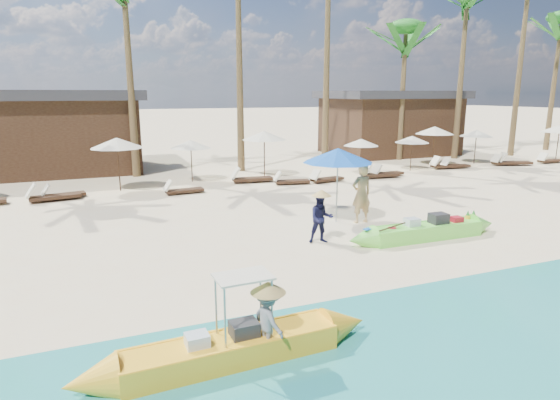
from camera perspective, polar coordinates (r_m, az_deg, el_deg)
name	(u,v)px	position (r m, az deg, el deg)	size (l,w,h in m)	color
ground	(321,256)	(12.33, 4.97, -6.84)	(240.00, 240.00, 0.00)	beige
wet_sand_strip	(457,352)	(8.57, 20.77, -16.97)	(240.00, 4.50, 0.01)	tan
green_canoe	(425,231)	(14.30, 17.29, -3.58)	(5.63, 0.78, 0.72)	#6DE846
yellow_canoe	(231,348)	(7.75, -5.94, -17.56)	(5.48, 0.85, 1.42)	yellow
tourist	(361,194)	(15.40, 9.90, 0.75)	(0.70, 0.46, 1.93)	tan
vendor_green	(321,218)	(13.21, 5.03, -2.25)	(0.69, 0.54, 1.42)	black
vendor_yellow	(268,319)	(7.55, -1.43, -14.36)	(0.67, 0.38, 1.03)	gray
blue_umbrella	(338,155)	(15.13, 7.07, 5.41)	(2.27, 2.27, 2.44)	#99999E
resort_parasol_4	(117,143)	(21.24, -19.26, 6.58)	(2.24, 2.24, 2.31)	#3C2918
lounger_4_left	(51,196)	(20.45, -26.15, 0.48)	(2.03, 0.91, 0.67)	#3C2918
lounger_4_right	(61,194)	(20.80, -25.10, 0.67)	(1.70, 0.81, 0.56)	#3C2918
resort_parasol_5	(191,144)	(22.61, -10.82, 6.70)	(1.94, 1.94, 2.00)	#3C2918
lounger_5_left	(182,190)	(20.12, -11.90, 1.26)	(1.69, 0.63, 0.56)	#3C2918
resort_parasol_6	(264,135)	(23.59, -1.94, 7.87)	(2.25, 2.25, 2.32)	#3C2918
lounger_6_left	(250,178)	(22.24, -3.73, 2.70)	(2.04, 0.80, 0.67)	#3C2918
lounger_6_right	(290,180)	(21.76, 1.19, 2.40)	(1.74, 0.81, 0.57)	#3C2918
resort_parasol_7	(361,142)	(24.46, 9.86, 6.93)	(1.82, 1.82, 1.88)	#3C2918
lounger_7_left	(325,178)	(22.37, 5.53, 2.65)	(1.79, 0.82, 0.59)	#3C2918
lounger_7_right	(378,174)	(23.87, 11.81, 3.15)	(1.99, 0.75, 0.66)	#3C2918
resort_parasol_8	(412,139)	(26.44, 15.81, 7.13)	(1.85, 1.85, 1.90)	#3C2918
lounger_8_left	(386,173)	(24.38, 12.76, 3.26)	(1.82, 0.70, 0.60)	#3C2918
resort_parasol_9	(435,130)	(28.75, 18.34, 8.07)	(2.21, 2.21, 2.28)	#3C2918
lounger_9_left	(445,165)	(27.87, 19.49, 4.04)	(1.97, 0.83, 0.65)	#3C2918
lounger_9_right	(454,165)	(28.18, 20.46, 4.01)	(1.72, 0.66, 0.57)	#3C2918
resort_parasol_10	(477,133)	(30.53, 22.85, 7.51)	(1.95, 1.95, 2.01)	#3C2918
lounger_10_left	(504,162)	(30.63, 25.66, 4.21)	(1.79, 0.65, 0.60)	#3C2918
lounger_10_right	(512,162)	(30.73, 26.46, 4.21)	(2.09, 1.23, 0.68)	#3C2918
resort_parasol_11	(560,129)	(33.75, 30.93, 7.47)	(2.18, 2.18, 2.24)	#3C2918
lounger_11_left	(549,160)	(32.80, 29.97, 4.25)	(1.74, 0.53, 0.59)	#3C2918
palm_6	(405,44)	(30.89, 15.02, 17.87)	(2.08, 2.08, 8.51)	brown
palm_7	(466,12)	(32.82, 21.77, 20.52)	(2.08, 2.08, 11.08)	brown
palm_9	(560,37)	(40.48, 30.95, 16.69)	(2.08, 2.08, 9.82)	brown
pavilion_west	(37,131)	(28.05, -27.50, 7.45)	(10.80, 6.60, 4.30)	#3C2918
pavilion_east	(389,122)	(33.92, 13.12, 9.26)	(8.80, 6.60, 4.30)	#3C2918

